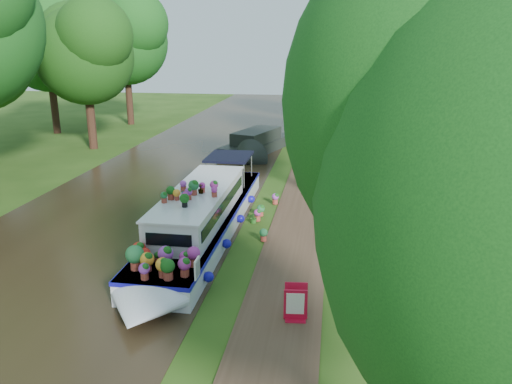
% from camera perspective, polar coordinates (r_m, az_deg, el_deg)
% --- Properties ---
extents(ground, '(100.00, 100.00, 0.00)m').
position_cam_1_polar(ground, '(18.27, 0.81, -5.42)').
color(ground, '#244310').
rests_on(ground, ground).
extents(canal_water, '(10.00, 100.00, 0.02)m').
position_cam_1_polar(canal_water, '(19.96, -16.55, -4.15)').
color(canal_water, black).
rests_on(canal_water, ground).
extents(towpath, '(2.20, 100.00, 0.03)m').
position_cam_1_polar(towpath, '(18.15, 4.58, -5.58)').
color(towpath, '#422E1F').
rests_on(towpath, ground).
extents(plant_boat, '(2.29, 13.52, 2.26)m').
position_cam_1_polar(plant_boat, '(18.10, -6.40, -2.85)').
color(plant_boat, silver).
rests_on(plant_boat, canal_water).
extents(tree_near_overhang, '(5.52, 5.28, 8.99)m').
position_cam_1_polar(tree_near_overhang, '(19.84, 13.54, 15.49)').
color(tree_near_overhang, black).
rests_on(tree_near_overhang, ground).
extents(tree_near_mid, '(6.90, 6.60, 9.40)m').
position_cam_1_polar(tree_near_mid, '(31.88, 13.26, 15.59)').
color(tree_near_mid, black).
rests_on(tree_near_mid, ground).
extents(tree_near_far, '(7.59, 7.26, 10.30)m').
position_cam_1_polar(tree_near_far, '(42.85, 11.62, 16.75)').
color(tree_near_far, black).
rests_on(tree_near_far, ground).
extents(tree_far_c, '(7.13, 6.82, 9.59)m').
position_cam_1_polar(tree_far_c, '(34.68, -19.01, 15.36)').
color(tree_far_c, black).
rests_on(tree_far_c, ground).
extents(tree_far_d, '(8.05, 7.70, 10.85)m').
position_cam_1_polar(tree_far_d, '(44.38, -14.76, 17.00)').
color(tree_far_d, black).
rests_on(tree_far_d, ground).
extents(tree_far_h, '(7.82, 7.48, 10.49)m').
position_cam_1_polar(tree_far_h, '(41.73, -22.79, 15.95)').
color(tree_far_h, black).
rests_on(tree_far_h, ground).
extents(second_boat, '(4.16, 8.04, 1.47)m').
position_cam_1_polar(second_boat, '(32.22, 0.07, 5.57)').
color(second_boat, black).
rests_on(second_boat, canal_water).
extents(sandwich_board, '(0.61, 0.52, 0.95)m').
position_cam_1_polar(sandwich_board, '(13.15, 4.54, -12.69)').
color(sandwich_board, red).
rests_on(sandwich_board, towpath).
extents(pedestrian_pink, '(0.66, 0.49, 1.66)m').
position_cam_1_polar(pedestrian_pink, '(37.15, 6.01, 7.42)').
color(pedestrian_pink, '#DE5B9F').
rests_on(pedestrian_pink, towpath).
extents(pedestrian_dark, '(0.88, 0.71, 1.70)m').
position_cam_1_polar(pedestrian_dark, '(41.34, 8.31, 8.33)').
color(pedestrian_dark, black).
rests_on(pedestrian_dark, towpath).
extents(verge_plant, '(0.45, 0.40, 0.46)m').
position_cam_1_polar(verge_plant, '(19.76, -0.24, -2.95)').
color(verge_plant, '#28651E').
rests_on(verge_plant, ground).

